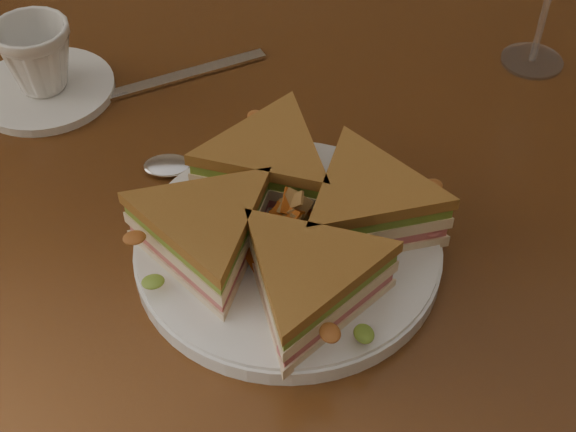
{
  "coord_description": "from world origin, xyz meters",
  "views": [
    {
      "loc": [
        0.02,
        -0.55,
        1.29
      ],
      "look_at": [
        0.03,
        -0.07,
        0.8
      ],
      "focal_mm": 50.0,
      "sensor_mm": 36.0,
      "label": 1
    }
  ],
  "objects_px": {
    "sandwich_wedges": "(288,220)",
    "saucer": "(45,90)",
    "plate": "(288,249)",
    "coffee_cup": "(37,57)",
    "knife": "(170,80)",
    "table": "(257,265)",
    "spoon": "(191,165)"
  },
  "relations": [
    {
      "from": "sandwich_wedges",
      "to": "saucer",
      "type": "bearing_deg",
      "value": 137.02
    },
    {
      "from": "plate",
      "to": "sandwich_wedges",
      "type": "relative_size",
      "value": 0.86
    },
    {
      "from": "saucer",
      "to": "plate",
      "type": "bearing_deg",
      "value": -42.98
    },
    {
      "from": "coffee_cup",
      "to": "knife",
      "type": "bearing_deg",
      "value": 2.68
    },
    {
      "from": "table",
      "to": "saucer",
      "type": "bearing_deg",
      "value": 143.44
    },
    {
      "from": "spoon",
      "to": "saucer",
      "type": "bearing_deg",
      "value": 136.81
    },
    {
      "from": "plate",
      "to": "knife",
      "type": "relative_size",
      "value": 1.35
    },
    {
      "from": "table",
      "to": "knife",
      "type": "relative_size",
      "value": 5.97
    },
    {
      "from": "table",
      "to": "saucer",
      "type": "distance_m",
      "value": 0.3
    },
    {
      "from": "sandwich_wedges",
      "to": "knife",
      "type": "relative_size",
      "value": 1.58
    },
    {
      "from": "sandwich_wedges",
      "to": "saucer",
      "type": "xyz_separation_m",
      "value": [
        -0.26,
        0.24,
        -0.04
      ]
    },
    {
      "from": "plate",
      "to": "saucer",
      "type": "height_order",
      "value": "plate"
    },
    {
      "from": "plate",
      "to": "spoon",
      "type": "height_order",
      "value": "plate"
    },
    {
      "from": "plate",
      "to": "knife",
      "type": "height_order",
      "value": "plate"
    },
    {
      "from": "spoon",
      "to": "saucer",
      "type": "height_order",
      "value": "same"
    },
    {
      "from": "knife",
      "to": "table",
      "type": "bearing_deg",
      "value": -87.74
    },
    {
      "from": "coffee_cup",
      "to": "saucer",
      "type": "bearing_deg",
      "value": -5.17
    },
    {
      "from": "plate",
      "to": "coffee_cup",
      "type": "relative_size",
      "value": 3.34
    },
    {
      "from": "table",
      "to": "coffee_cup",
      "type": "xyz_separation_m",
      "value": [
        -0.23,
        0.17,
        0.15
      ]
    },
    {
      "from": "saucer",
      "to": "coffee_cup",
      "type": "xyz_separation_m",
      "value": [
        -0.0,
        0.0,
        0.04
      ]
    },
    {
      "from": "knife",
      "to": "saucer",
      "type": "bearing_deg",
      "value": 163.43
    },
    {
      "from": "table",
      "to": "plate",
      "type": "height_order",
      "value": "plate"
    },
    {
      "from": "sandwich_wedges",
      "to": "knife",
      "type": "height_order",
      "value": "sandwich_wedges"
    },
    {
      "from": "knife",
      "to": "spoon",
      "type": "bearing_deg",
      "value": -101.7
    },
    {
      "from": "saucer",
      "to": "knife",
      "type": "bearing_deg",
      "value": 7.86
    },
    {
      "from": "plate",
      "to": "spoon",
      "type": "bearing_deg",
      "value": 128.52
    },
    {
      "from": "table",
      "to": "coffee_cup",
      "type": "distance_m",
      "value": 0.32
    },
    {
      "from": "table",
      "to": "coffee_cup",
      "type": "relative_size",
      "value": 14.76
    },
    {
      "from": "table",
      "to": "spoon",
      "type": "xyz_separation_m",
      "value": [
        -0.06,
        0.04,
        0.1
      ]
    },
    {
      "from": "sandwich_wedges",
      "to": "spoon",
      "type": "xyz_separation_m",
      "value": [
        -0.09,
        0.12,
        -0.04
      ]
    },
    {
      "from": "spoon",
      "to": "knife",
      "type": "xyz_separation_m",
      "value": [
        -0.03,
        0.14,
        -0.0
      ]
    },
    {
      "from": "plate",
      "to": "saucer",
      "type": "xyz_separation_m",
      "value": [
        -0.26,
        0.24,
        -0.0
      ]
    }
  ]
}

